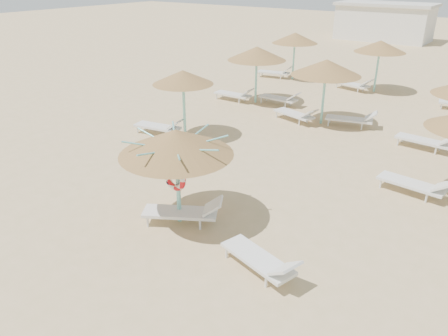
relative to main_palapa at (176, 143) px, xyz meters
The scene contains 6 objects.
ground 2.23m from the main_palapa, 10.24° to the right, with size 120.00×120.00×0.00m, color tan.
main_palapa is the anchor object (origin of this frame).
lounger_main_a 1.86m from the main_palapa, ahead, with size 2.08×1.57×0.75m.
lounger_main_b 3.49m from the main_palapa, 11.97° to the right, with size 2.07×1.11×0.72m.
palapa_field 10.97m from the main_palapa, 84.32° to the left, with size 19.45×13.83×2.72m.
service_hut 35.41m from the main_palapa, 99.26° to the left, with size 8.40×4.40×3.25m.
Camera 1 is at (6.42, -7.30, 6.08)m, focal length 35.00 mm.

